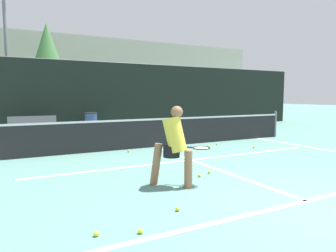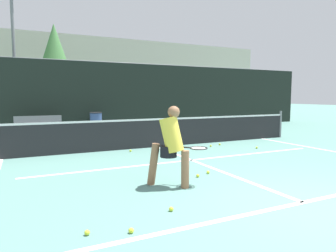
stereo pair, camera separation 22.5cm
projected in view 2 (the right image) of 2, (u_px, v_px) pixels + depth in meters
The scene contains 24 objects.
ground_plane at pixel (326, 211), 4.36m from camera, with size 100.00×100.00×0.00m, color slate.
court_baseline_near at pixel (303, 202), 4.71m from camera, with size 11.00×0.10×0.01m, color white.
court_service_line at pixel (192, 160), 7.84m from camera, with size 8.25×0.10×0.01m, color white.
court_center_mark at pixel (204, 165), 7.30m from camera, with size 0.10×5.76×0.01m, color white.
court_sideline_right at pixel (328, 150), 9.24m from camera, with size 0.10×6.76×0.01m, color white.
net at pixel (157, 132), 9.83m from camera, with size 11.09×0.09×1.07m.
fence_back at pixel (112, 97), 14.56m from camera, with size 24.00×0.06×3.32m.
player_practicing at pixel (171, 143), 5.49m from camera, with size 1.13×0.78×1.50m.
tennis_ball_scattered_0 at pixel (87, 233), 3.60m from camera, with size 0.07×0.07×0.07m, color #D1E033.
tennis_ball_scattered_2 at pixel (211, 146), 9.91m from camera, with size 0.07×0.07×0.07m, color #D1E033.
tennis_ball_scattered_3 at pixel (131, 231), 3.66m from camera, with size 0.07×0.07×0.07m, color #D1E033.
tennis_ball_scattered_4 at pixel (208, 172), 6.47m from camera, with size 0.07×0.07×0.07m, color #D1E033.
tennis_ball_scattered_5 at pixel (171, 209), 4.36m from camera, with size 0.07×0.07×0.07m, color #D1E033.
tennis_ball_scattered_6 at pixel (198, 176), 6.19m from camera, with size 0.07×0.07×0.07m, color #D1E033.
tennis_ball_scattered_7 at pixel (220, 144), 10.23m from camera, with size 0.07×0.07×0.07m, color #D1E033.
tennis_ball_scattered_8 at pixel (158, 150), 9.18m from camera, with size 0.07×0.07×0.07m, color #D1E033.
tennis_ball_scattered_9 at pixel (130, 151), 9.02m from camera, with size 0.07×0.07×0.07m, color #D1E033.
tennis_ball_scattered_10 at pixel (257, 148), 9.59m from camera, with size 0.07×0.07×0.07m, color #D1E033.
courtside_bench at pixel (39, 125), 12.38m from camera, with size 1.85×0.43×0.86m.
trash_bin at pixel (96, 123), 13.58m from camera, with size 0.55×0.55×0.95m.
parked_car at pixel (13, 116), 16.15m from camera, with size 1.69×3.94×1.49m.
floodlight_mast at pixel (13, 34), 15.53m from camera, with size 1.10×0.24×7.60m.
tree_mid at pixel (55, 53), 18.97m from camera, with size 2.34×2.34×6.23m.
building_far at pixel (74, 77), 25.30m from camera, with size 36.00×2.40×6.60m, color beige.
Camera 2 is at (-3.90, -2.80, 1.67)m, focal length 32.00 mm.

